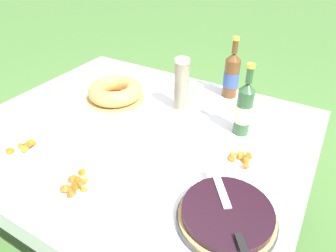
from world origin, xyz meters
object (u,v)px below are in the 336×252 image
(bundt_cake, at_px, (115,91))
(snack_plate_left, at_px, (238,160))
(berry_tart, at_px, (227,216))
(snack_plate_near, at_px, (80,186))
(serving_knife, at_px, (231,216))
(cider_bottle_amber, at_px, (232,75))
(cup_stack, at_px, (182,85))
(cider_bottle_green, at_px, (244,109))
(snack_plate_right, at_px, (24,148))

(bundt_cake, relative_size, snack_plate_left, 1.49)
(berry_tart, xyz_separation_m, snack_plate_near, (-0.49, -0.13, -0.02))
(snack_plate_near, bearing_deg, berry_tart, 14.37)
(serving_knife, xyz_separation_m, bundt_cake, (-0.82, 0.48, -0.02))
(serving_knife, relative_size, cider_bottle_amber, 0.97)
(snack_plate_near, bearing_deg, cup_stack, 86.14)
(serving_knife, height_order, snack_plate_left, serving_knife)
(cup_stack, relative_size, cider_bottle_green, 0.82)
(serving_knife, distance_m, cider_bottle_amber, 0.87)
(snack_plate_left, bearing_deg, serving_knife, -75.90)
(snack_plate_near, bearing_deg, bundt_cake, 117.67)
(serving_knife, height_order, bundt_cake, bundt_cake)
(cider_bottle_green, distance_m, cider_bottle_amber, 0.34)
(snack_plate_near, bearing_deg, cider_bottle_green, 58.93)
(berry_tart, height_order, snack_plate_left, berry_tart)
(berry_tart, xyz_separation_m, serving_knife, (0.02, -0.02, 0.04))
(berry_tart, height_order, snack_plate_near, berry_tart)
(berry_tart, xyz_separation_m, snack_plate_left, (-0.06, 0.29, -0.02))
(bundt_cake, xyz_separation_m, cider_bottle_green, (0.68, 0.03, 0.08))
(snack_plate_left, bearing_deg, cider_bottle_amber, 114.44)
(cider_bottle_green, bearing_deg, cup_stack, 171.93)
(berry_tart, height_order, cider_bottle_green, cider_bottle_green)
(serving_knife, relative_size, cup_stack, 1.17)
(cup_stack, bearing_deg, cider_bottle_amber, 57.95)
(bundt_cake, distance_m, cider_bottle_amber, 0.62)
(cider_bottle_amber, xyz_separation_m, snack_plate_near, (-0.20, -0.92, -0.11))
(berry_tart, height_order, cup_stack, cup_stack)
(bundt_cake, distance_m, cider_bottle_green, 0.68)
(bundt_cake, bearing_deg, snack_plate_right, -95.09)
(snack_plate_left, bearing_deg, bundt_cake, 167.30)
(bundt_cake, bearing_deg, snack_plate_near, -62.33)
(cup_stack, relative_size, snack_plate_left, 1.27)
(bundt_cake, relative_size, snack_plate_near, 1.37)
(serving_knife, xyz_separation_m, snack_plate_near, (-0.51, -0.10, -0.05))
(snack_plate_right, bearing_deg, cider_bottle_amber, 57.56)
(serving_knife, distance_m, cider_bottle_green, 0.54)
(snack_plate_right, bearing_deg, bundt_cake, 84.91)
(bundt_cake, height_order, snack_plate_right, bundt_cake)
(bundt_cake, bearing_deg, cider_bottle_amber, 33.42)
(cup_stack, xyz_separation_m, snack_plate_near, (-0.04, -0.66, -0.12))
(cider_bottle_green, relative_size, snack_plate_right, 1.69)
(berry_tart, xyz_separation_m, snack_plate_right, (-0.85, -0.09, -0.02))
(berry_tart, relative_size, cup_stack, 1.18)
(berry_tart, relative_size, serving_knife, 1.00)
(cup_stack, relative_size, snack_plate_right, 1.39)
(cider_bottle_green, height_order, snack_plate_left, cider_bottle_green)
(snack_plate_near, height_order, snack_plate_right, snack_plate_right)
(cup_stack, distance_m, snack_plate_left, 0.48)
(cider_bottle_green, relative_size, snack_plate_left, 1.55)
(berry_tart, relative_size, cider_bottle_amber, 0.98)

